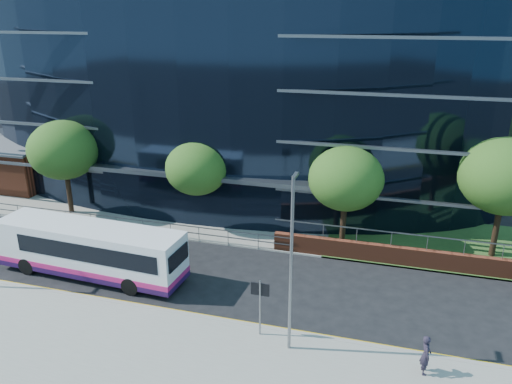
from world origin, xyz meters
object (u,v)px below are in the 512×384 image
(tree_far_b, at_px, (197,168))
(pedestrian, at_px, (426,355))
(tree_far_a, at_px, (63,150))
(street_sign, at_px, (260,296))
(tree_far_d, at_px, (505,176))
(tree_far_c, at_px, (346,179))
(city_bus, at_px, (92,250))
(streetlight_east, at_px, (291,261))
(brick_pavilion, at_px, (10,162))

(tree_far_b, height_order, pedestrian, tree_far_b)
(tree_far_a, bearing_deg, tree_far_b, 2.86)
(street_sign, distance_m, tree_far_d, 16.61)
(tree_far_a, height_order, tree_far_c, tree_far_a)
(city_bus, bearing_deg, street_sign, -12.31)
(tree_far_c, relative_size, pedestrian, 3.73)
(tree_far_c, relative_size, streetlight_east, 0.81)
(tree_far_a, bearing_deg, streetlight_east, -30.46)
(brick_pavilion, distance_m, pedestrian, 37.19)
(tree_far_a, distance_m, city_bus, 10.83)
(tree_far_a, height_order, streetlight_east, streetlight_east)
(tree_far_b, height_order, tree_far_c, tree_far_c)
(tree_far_b, height_order, city_bus, tree_far_b)
(street_sign, height_order, city_bus, city_bus)
(street_sign, xyz_separation_m, tree_far_d, (11.50, 11.59, 3.04))
(tree_far_a, xyz_separation_m, streetlight_east, (19.00, -11.17, -0.42))
(tree_far_a, xyz_separation_m, city_bus, (6.91, -7.68, -3.27))
(tree_far_d, bearing_deg, street_sign, -134.78)
(streetlight_east, xyz_separation_m, pedestrian, (5.68, -0.06, -3.42))
(tree_far_a, bearing_deg, tree_far_c, 0.00)
(tree_far_c, bearing_deg, city_bus, -149.61)
(brick_pavilion, distance_m, tree_far_d, 38.30)
(tree_far_b, relative_size, pedestrian, 3.47)
(tree_far_d, bearing_deg, brick_pavilion, 174.74)
(tree_far_d, relative_size, pedestrian, 4.27)
(tree_far_d, distance_m, streetlight_east, 15.77)
(tree_far_b, bearing_deg, tree_far_c, -2.86)
(street_sign, distance_m, tree_far_c, 11.14)
(tree_far_a, height_order, city_bus, tree_far_a)
(tree_far_d, xyz_separation_m, city_bus, (-22.09, -8.68, -3.60))
(tree_far_c, bearing_deg, streetlight_east, -95.11)
(street_sign, height_order, pedestrian, street_sign)
(tree_far_d, height_order, streetlight_east, streetlight_east)
(tree_far_b, bearing_deg, street_sign, -55.92)
(tree_far_c, bearing_deg, street_sign, -103.29)
(tree_far_b, distance_m, streetlight_east, 14.74)
(tree_far_b, relative_size, tree_far_d, 0.81)
(brick_pavilion, xyz_separation_m, tree_far_b, (19.00, -4.00, 2.27))
(brick_pavilion, distance_m, tree_far_b, 19.55)
(brick_pavilion, bearing_deg, pedestrian, -25.04)
(street_sign, relative_size, city_bus, 0.25)
(streetlight_east, distance_m, pedestrian, 6.63)
(tree_far_c, height_order, streetlight_east, streetlight_east)
(tree_far_b, distance_m, pedestrian, 19.07)
(brick_pavilion, height_order, tree_far_c, tree_far_c)
(brick_pavilion, distance_m, streetlight_east, 32.19)
(tree_far_b, relative_size, streetlight_east, 0.76)
(streetlight_east, xyz_separation_m, city_bus, (-12.09, 3.50, -2.85))
(brick_pavilion, bearing_deg, tree_far_b, -11.88)
(streetlight_east, bearing_deg, brick_pavilion, 150.76)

